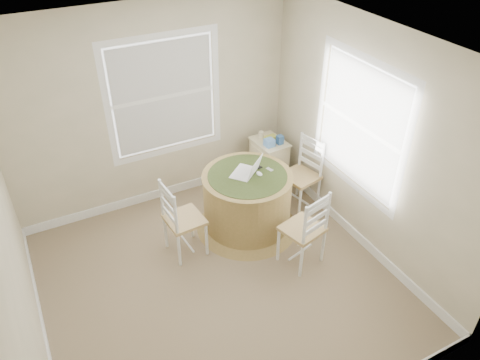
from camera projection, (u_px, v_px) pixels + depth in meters
room at (224, 173)px, 4.56m from camera, size 3.64×3.64×2.64m
round_table at (247, 199)px, 5.66m from camera, size 1.26×1.26×0.77m
chair_left at (184, 219)px, 5.27m from camera, size 0.43×0.45×0.95m
chair_near at (302, 228)px, 5.13m from camera, size 0.51×0.49×0.95m
chair_right at (300, 176)px, 5.97m from camera, size 0.48×0.50×0.95m
laptop at (247, 171)px, 5.47m from camera, size 0.45×0.44×0.23m
mouse at (259, 174)px, 5.47m from camera, size 0.08×0.11×0.03m
phone at (270, 170)px, 5.56m from camera, size 0.07×0.10×0.02m
keys at (259, 168)px, 5.58m from camera, size 0.07×0.06×0.02m
corner_chest at (269, 162)px, 6.50m from camera, size 0.42×0.54×0.67m
tissue_box at (269, 142)px, 6.19m from camera, size 0.13×0.13×0.10m
box_yellow at (271, 138)px, 6.32m from camera, size 0.16×0.11×0.06m
box_blue at (279, 139)px, 6.23m from camera, size 0.09×0.09×0.12m
cup_cream at (262, 135)px, 6.36m from camera, size 0.07×0.07×0.09m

